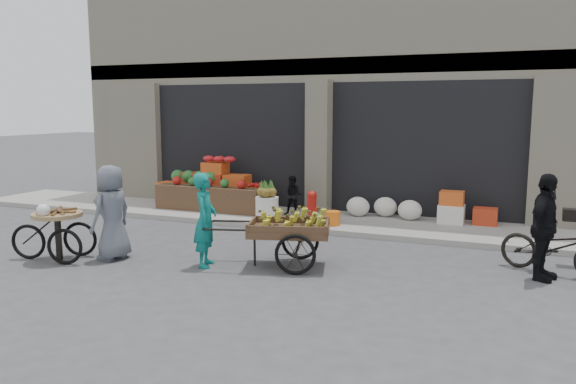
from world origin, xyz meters
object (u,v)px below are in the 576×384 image
at_px(seated_person, 293,196).
at_px(tricycle_cart, 57,228).
at_px(pineapple_bin, 267,208).
at_px(fire_hydrant, 312,206).
at_px(bicycle, 556,246).
at_px(cyclist, 544,227).
at_px(vendor_woman, 205,220).
at_px(banana_cart, 286,227).
at_px(vendor_grey, 112,212).
at_px(orange_bucket, 333,218).

height_order(seated_person, tricycle_cart, seated_person).
height_order(pineapple_bin, seated_person, seated_person).
bearing_deg(fire_hydrant, bicycle, -20.35).
xyz_separation_m(bicycle, cyclist, (-0.20, -0.40, 0.37)).
bearing_deg(vendor_woman, banana_cart, -88.29).
distance_m(seated_person, vendor_woman, 4.11).
bearing_deg(vendor_woman, vendor_grey, 79.07).
relative_size(tricycle_cart, vendor_grey, 0.88).
xyz_separation_m(vendor_woman, tricycle_cart, (-2.56, -0.65, -0.22)).
bearing_deg(vendor_woman, bicycle, -91.28).
height_order(pineapple_bin, vendor_woman, vendor_woman).
height_order(banana_cart, bicycle, banana_cart).
height_order(seated_person, vendor_woman, vendor_woman).
xyz_separation_m(seated_person, vendor_grey, (-1.64, -4.35, 0.24)).
xyz_separation_m(pineapple_bin, cyclist, (5.64, -2.21, 0.45)).
relative_size(pineapple_bin, fire_hydrant, 0.73).
xyz_separation_m(orange_bucket, vendor_woman, (-1.12, -3.41, 0.52)).
distance_m(tricycle_cart, cyclist, 7.96).
bearing_deg(fire_hydrant, pineapple_bin, 177.40).
relative_size(fire_hydrant, seated_person, 0.76).
bearing_deg(cyclist, vendor_grey, 122.67).
xyz_separation_m(seated_person, tricycle_cart, (-2.48, -4.76, -0.02)).
xyz_separation_m(fire_hydrant, orange_bucket, (0.50, -0.05, -0.23)).
relative_size(pineapple_bin, bicycle, 0.30).
bearing_deg(cyclist, banana_cart, 122.03).
xyz_separation_m(tricycle_cart, vendor_grey, (0.83, 0.41, 0.26)).
bearing_deg(pineapple_bin, vendor_woman, -82.24).
relative_size(banana_cart, bicycle, 1.39).
xyz_separation_m(pineapple_bin, vendor_grey, (-1.24, -3.75, 0.46)).
bearing_deg(bicycle, vendor_grey, 125.37).
distance_m(vendor_grey, cyclist, 7.05).
xyz_separation_m(vendor_woman, cyclist, (5.16, 1.30, 0.04)).
bearing_deg(vendor_grey, seated_person, 165.75).
bearing_deg(vendor_woman, cyclist, -94.74).
distance_m(pineapple_bin, vendor_grey, 3.97).
relative_size(orange_bucket, bicycle, 0.19).
xyz_separation_m(fire_hydrant, bicycle, (4.74, -1.76, -0.05)).
bearing_deg(vendor_grey, bicycle, 111.77).
bearing_deg(bicycle, seated_person, 86.17).
xyz_separation_m(pineapple_bin, vendor_woman, (0.48, -3.51, 0.42)).
distance_m(bicycle, cyclist, 0.58).
bearing_deg(pineapple_bin, fire_hydrant, -2.60).
distance_m(seated_person, tricycle_cart, 5.37).
xyz_separation_m(orange_bucket, banana_cart, (0.13, -2.94, 0.41)).
bearing_deg(seated_person, orange_bucket, -40.26).
bearing_deg(cyclist, bicycle, -6.52).
distance_m(orange_bucket, bicycle, 4.57).
height_order(seated_person, vendor_grey, vendor_grey).
height_order(vendor_woman, cyclist, cyclist).
bearing_deg(orange_bucket, seated_person, 149.74).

